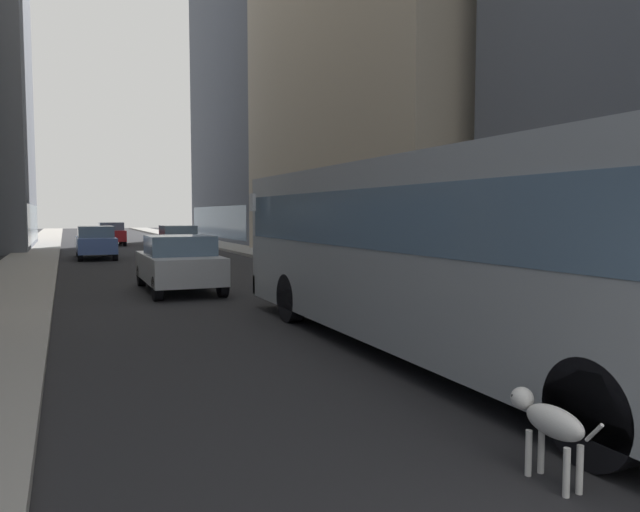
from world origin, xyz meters
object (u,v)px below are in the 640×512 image
Objects in this scene: dalmatian_dog at (548,422)px; pedestrian_with_handbag at (538,268)px; car_silver_sedan at (179,263)px; transit_bus at (436,243)px; pedestrian_in_coat at (530,267)px; car_grey_wagon at (177,241)px; car_red_coupe at (111,234)px; car_blue_hatchback at (96,242)px.

pedestrian_with_handbag is at bearing 47.19° from dalmatian_dog.
pedestrian_with_handbag is (6.89, -6.84, 0.19)m from car_silver_sedan.
pedestrian_with_handbag is (4.49, 2.51, -0.76)m from transit_bus.
car_grey_wagon is at bearing 102.14° from pedestrian_in_coat.
car_red_coupe is 27.04m from car_silver_sedan.
car_blue_hatchback is 2.77× the size of pedestrian_in_coat.
car_blue_hatchback is 1.09× the size of car_silver_sedan.
transit_bus is at bearing -90.00° from car_grey_wagon.
car_blue_hatchback and car_red_coupe have the same top height.
car_grey_wagon is 14.42m from car_silver_sedan.
car_grey_wagon and car_red_coupe have the same top height.
transit_bus reaches higher than pedestrian_in_coat.
car_silver_sedan is at bearing 92.87° from dalmatian_dog.
pedestrian_in_coat is (6.88, -6.60, 0.19)m from car_silver_sedan.
car_silver_sedan is 9.53m from pedestrian_in_coat.
car_red_coupe is 34.33m from pedestrian_in_coat.
dalmatian_dog is (-1.72, -4.20, -1.26)m from transit_bus.
car_silver_sedan is at bearing 104.39° from transit_bus.
transit_bus is at bearing -150.82° from pedestrian_with_handbag.
pedestrian_in_coat is at bearing -68.02° from car_blue_hatchback.
transit_bus is 4.71m from dalmatian_dog.
car_blue_hatchback is at bearing -97.22° from car_red_coupe.
transit_bus is 5.31m from pedestrian_in_coat.
car_red_coupe is 4.20× the size of dalmatian_dog.
transit_bus is at bearing -80.44° from car_blue_hatchback.
car_blue_hatchback is 1.16× the size of car_red_coupe.
car_silver_sedan is at bearing 136.19° from pedestrian_in_coat.
car_grey_wagon is 1.11× the size of car_silver_sedan.
car_blue_hatchback is (-4.00, 23.76, -0.95)m from transit_bus.
car_grey_wagon is at bearing -2.67° from car_blue_hatchback.
car_blue_hatchback is 12.74m from car_red_coupe.
pedestrian_with_handbag reaches higher than car_silver_sedan.
car_silver_sedan is (1.60, -14.40, -0.00)m from car_blue_hatchback.
car_silver_sedan is 4.46× the size of dalmatian_dog.
car_silver_sedan is 9.71m from pedestrian_with_handbag.
car_blue_hatchback reaches higher than dalmatian_dog.
transit_bus reaches higher than car_silver_sedan.
transit_bus reaches higher than pedestrian_with_handbag.
transit_bus is at bearing -148.38° from pedestrian_in_coat.
dalmatian_dog is at bearing -93.54° from car_grey_wagon.
pedestrian_with_handbag is at bearing -78.50° from car_red_coupe.
car_blue_hatchback is 4.86× the size of dalmatian_dog.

